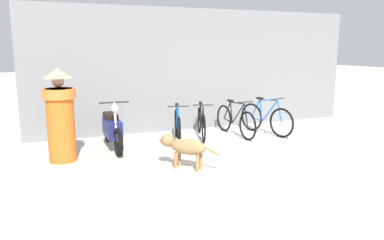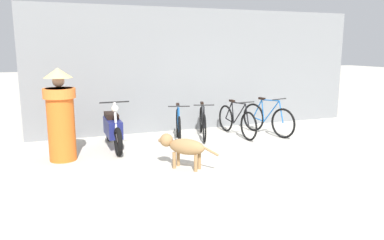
# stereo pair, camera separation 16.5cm
# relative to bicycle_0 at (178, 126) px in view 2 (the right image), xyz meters

# --- Properties ---
(ground_plane) EXTENTS (60.00, 60.00, 0.00)m
(ground_plane) POSITION_rel_bicycle_0_xyz_m (1.10, -1.99, -0.36)
(ground_plane) COLOR #B7B2A5
(shop_wall_back) EXTENTS (8.70, 0.20, 3.04)m
(shop_wall_back) POSITION_rel_bicycle_0_xyz_m (1.10, 1.25, 1.16)
(shop_wall_back) COLOR slate
(shop_wall_back) RESTS_ON ground
(bicycle_0) EXTENTS (0.56, 1.58, 0.87)m
(bicycle_0) POSITION_rel_bicycle_0_xyz_m (0.00, 0.00, 0.00)
(bicycle_0) COLOR black
(bicycle_0) RESTS_ON ground
(bicycle_1) EXTENTS (0.60, 1.60, 0.83)m
(bicycle_1) POSITION_rel_bicycle_0_xyz_m (0.68, 0.23, -0.01)
(bicycle_1) COLOR black
(bicycle_1) RESTS_ON ground
(bicycle_2) EXTENTS (0.46, 1.72, 0.87)m
(bicycle_2) POSITION_rel_bicycle_0_xyz_m (1.49, 0.08, -0.00)
(bicycle_2) COLOR black
(bicycle_2) RESTS_ON ground
(bicycle_3) EXTENTS (0.56, 1.61, 0.91)m
(bicycle_3) POSITION_rel_bicycle_0_xyz_m (2.26, -0.06, 0.01)
(bicycle_3) COLOR black
(bicycle_3) RESTS_ON ground
(motorcycle) EXTENTS (0.58, 1.83, 1.03)m
(motorcycle) POSITION_rel_bicycle_0_xyz_m (-1.45, -0.02, 0.05)
(motorcycle) COLOR black
(motorcycle) RESTS_ON ground
(stray_dog) EXTENTS (0.87, 0.89, 0.59)m
(stray_dog) POSITION_rel_bicycle_0_xyz_m (-0.52, -1.80, 0.03)
(stray_dog) COLOR #997247
(stray_dog) RESTS_ON ground
(person_in_robes) EXTENTS (0.73, 0.73, 1.72)m
(person_in_robes) POSITION_rel_bicycle_0_xyz_m (-2.47, -0.55, 0.52)
(person_in_robes) COLOR orange
(person_in_robes) RESTS_ON ground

